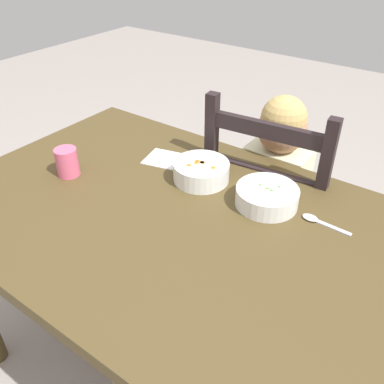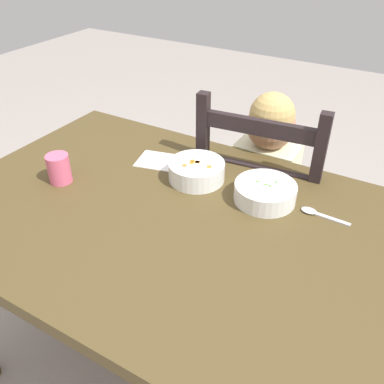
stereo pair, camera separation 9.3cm
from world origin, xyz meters
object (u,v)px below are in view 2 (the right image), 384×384
object	(u,v)px
dining_table	(167,240)
dining_chair	(260,215)
spoon	(316,213)
child_figure	(262,179)
bowl_of_peas	(265,192)
bowl_of_carrots	(197,170)
drinking_cup	(59,169)

from	to	relation	value
dining_table	dining_chair	bearing A→B (deg)	77.32
dining_chair	spoon	world-z (taller)	dining_chair
dining_table	spoon	distance (m)	0.43
dining_table	child_figure	bearing A→B (deg)	77.86
dining_table	bowl_of_peas	bearing A→B (deg)	41.17
dining_chair	bowl_of_peas	distance (m)	0.45
bowl_of_carrots	drinking_cup	size ratio (longest dim) A/B	1.93
dining_chair	bowl_of_peas	xyz separation A→B (m)	(0.11, -0.30, 0.32)
bowl_of_peas	dining_table	bearing A→B (deg)	-138.83
dining_chair	child_figure	bearing A→B (deg)	-154.86
spoon	drinking_cup	distance (m)	0.77
drinking_cup	dining_chair	bearing A→B (deg)	47.40
dining_chair	bowl_of_carrots	world-z (taller)	dining_chair
bowl_of_carrots	spoon	size ratio (longest dim) A/B	1.26
dining_chair	spoon	bearing A→B (deg)	-48.22
bowl_of_peas	drinking_cup	world-z (taller)	drinking_cup
drinking_cup	spoon	bearing A→B (deg)	17.39
bowl_of_peas	drinking_cup	bearing A→B (deg)	-159.23
spoon	drinking_cup	size ratio (longest dim) A/B	1.53
bowl_of_peas	spoon	xyz separation A→B (m)	(0.15, 0.01, -0.02)
dining_table	bowl_of_peas	world-z (taller)	bowl_of_peas
spoon	bowl_of_carrots	bearing A→B (deg)	-178.75
dining_chair	spoon	xyz separation A→B (m)	(0.26, -0.29, 0.29)
child_figure	dining_table	bearing A→B (deg)	-102.14
dining_table	bowl_of_peas	xyz separation A→B (m)	(0.22, 0.19, 0.13)
spoon	dining_chair	bearing A→B (deg)	131.78
drinking_cup	bowl_of_carrots	bearing A→B (deg)	31.78
child_figure	bowl_of_carrots	world-z (taller)	child_figure
dining_chair	bowl_of_carrots	distance (m)	0.45
dining_chair	spoon	distance (m)	0.49
bowl_of_peas	dining_chair	bearing A→B (deg)	110.00
dining_table	bowl_of_peas	distance (m)	0.32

